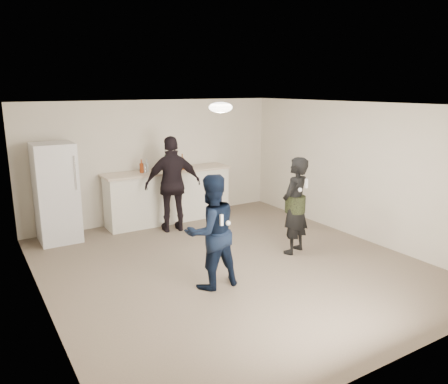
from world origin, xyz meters
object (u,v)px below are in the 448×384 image
fridge (56,193)px  shaker (145,168)px  woman (295,206)px  spectator (173,184)px  counter (169,197)px  man (211,232)px

fridge → shaker: fridge is taller
woman → spectator: (-1.25, 2.13, 0.11)m
fridge → shaker: bearing=1.8°
counter → spectator: spectator is taller
counter → fridge: (-2.22, -0.07, 0.38)m
counter → spectator: 0.77m
shaker → man: size_ratio=0.11×
counter → woman: woman is taller
fridge → man: 3.42m
woman → spectator: size_ratio=0.89×
fridge → shaker: 1.74m
counter → woman: 2.97m
fridge → spectator: 2.12m
man → woman: size_ratio=0.98×
man → spectator: spectator is taller
fridge → woman: size_ratio=1.10×
counter → man: bearing=-103.8°
shaker → woman: bearing=-60.2°
counter → fridge: size_ratio=1.44×
spectator → fridge: bearing=-3.7°
spectator → counter: bearing=-94.2°
fridge → woman: 4.25m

